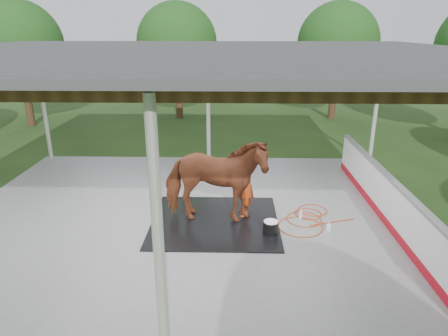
{
  "coord_description": "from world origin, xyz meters",
  "views": [
    {
      "loc": [
        0.89,
        -8.84,
        4.53
      ],
      "look_at": [
        0.65,
        0.28,
        1.31
      ],
      "focal_mm": 32.0,
      "sensor_mm": 36.0,
      "label": 1
    }
  ],
  "objects_px": {
    "handler": "(245,181)",
    "wash_bucket": "(271,228)",
    "horse": "(215,180)",
    "dasher_board": "(388,202)"
  },
  "relations": [
    {
      "from": "horse",
      "to": "handler",
      "type": "height_order",
      "value": "horse"
    },
    {
      "from": "dasher_board",
      "to": "wash_bucket",
      "type": "xyz_separation_m",
      "value": [
        -2.85,
        -0.68,
        -0.38
      ]
    },
    {
      "from": "handler",
      "to": "wash_bucket",
      "type": "bearing_deg",
      "value": 20.29
    },
    {
      "from": "handler",
      "to": "wash_bucket",
      "type": "height_order",
      "value": "handler"
    },
    {
      "from": "dasher_board",
      "to": "handler",
      "type": "bearing_deg",
      "value": 174.55
    },
    {
      "from": "dasher_board",
      "to": "handler",
      "type": "distance_m",
      "value": 3.47
    },
    {
      "from": "dasher_board",
      "to": "wash_bucket",
      "type": "bearing_deg",
      "value": -166.62
    },
    {
      "from": "dasher_board",
      "to": "wash_bucket",
      "type": "distance_m",
      "value": 2.96
    },
    {
      "from": "dasher_board",
      "to": "handler",
      "type": "height_order",
      "value": "handler"
    },
    {
      "from": "handler",
      "to": "wash_bucket",
      "type": "xyz_separation_m",
      "value": [
        0.58,
        -1.01,
        -0.74
      ]
    }
  ]
}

